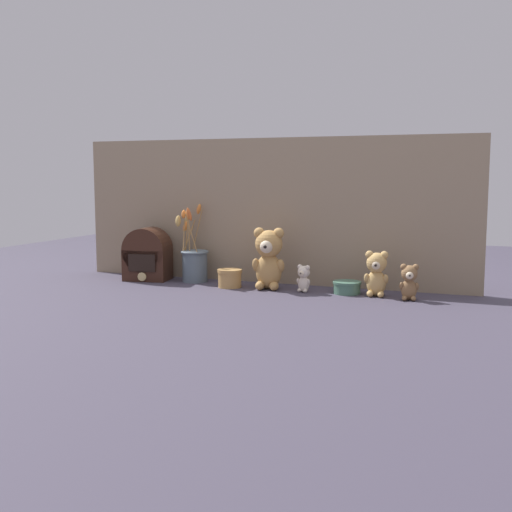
{
  "coord_description": "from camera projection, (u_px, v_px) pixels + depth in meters",
  "views": [
    {
      "loc": [
        0.91,
        -2.32,
        0.44
      ],
      "look_at": [
        0.0,
        0.02,
        0.13
      ],
      "focal_mm": 45.0,
      "sensor_mm": 36.0,
      "label": 1
    }
  ],
  "objects": [
    {
      "name": "vintage_radio",
      "position": [
        148.0,
        256.0,
        2.74
      ],
      "size": [
        0.2,
        0.16,
        0.22
      ],
      "color": "#381E14",
      "rests_on": "ground"
    },
    {
      "name": "flower_vase",
      "position": [
        194.0,
        261.0,
        2.7
      ],
      "size": [
        0.14,
        0.15,
        0.33
      ],
      "color": "slate",
      "rests_on": "ground"
    },
    {
      "name": "backdrop_wall",
      "position": [
        269.0,
        211.0,
        2.65
      ],
      "size": [
        1.7,
        0.02,
        0.6
      ],
      "color": "gray",
      "rests_on": "ground"
    },
    {
      "name": "decorative_tin_tall",
      "position": [
        230.0,
        278.0,
        2.56
      ],
      "size": [
        0.1,
        0.1,
        0.07
      ],
      "color": "tan",
      "rests_on": "ground"
    },
    {
      "name": "ground_plane",
      "position": [
        254.0,
        289.0,
        2.53
      ],
      "size": [
        4.0,
        4.0,
        0.0
      ],
      "primitive_type": "plane",
      "color": "#3D3847"
    },
    {
      "name": "decorative_tin_short",
      "position": [
        347.0,
        287.0,
        2.43
      ],
      "size": [
        0.11,
        0.11,
        0.05
      ],
      "color": "#47705B",
      "rests_on": "ground"
    },
    {
      "name": "teddy_bear_tiny",
      "position": [
        304.0,
        278.0,
        2.46
      ],
      "size": [
        0.06,
        0.05,
        0.11
      ],
      "color": "beige",
      "rests_on": "ground"
    },
    {
      "name": "teddy_bear_medium",
      "position": [
        376.0,
        273.0,
        2.37
      ],
      "size": [
        0.09,
        0.09,
        0.17
      ],
      "color": "tan",
      "rests_on": "ground"
    },
    {
      "name": "teddy_bear_large",
      "position": [
        269.0,
        257.0,
        2.51
      ],
      "size": [
        0.13,
        0.12,
        0.24
      ],
      "color": "tan",
      "rests_on": "ground"
    },
    {
      "name": "teddy_bear_small",
      "position": [
        409.0,
        281.0,
        2.29
      ],
      "size": [
        0.07,
        0.07,
        0.13
      ],
      "color": "olive",
      "rests_on": "ground"
    }
  ]
}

